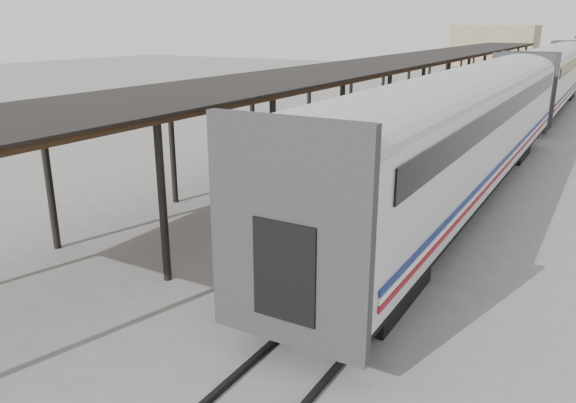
{
  "coord_description": "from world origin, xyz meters",
  "views": [
    {
      "loc": [
        7.61,
        -11.45,
        6.02
      ],
      "look_at": [
        0.71,
        0.39,
        1.7
      ],
      "focal_mm": 35.0,
      "sensor_mm": 36.0,
      "label": 1
    }
  ],
  "objects_px": {
    "porter": "(259,223)",
    "pedestrian": "(385,138)",
    "luggage_tug": "(379,136)",
    "baggage_cart": "(266,261)"
  },
  "relations": [
    {
      "from": "luggage_tug",
      "to": "pedestrian",
      "type": "height_order",
      "value": "pedestrian"
    },
    {
      "from": "porter",
      "to": "luggage_tug",
      "type": "bearing_deg",
      "value": 12.51
    },
    {
      "from": "baggage_cart",
      "to": "luggage_tug",
      "type": "bearing_deg",
      "value": 89.94
    },
    {
      "from": "pedestrian",
      "to": "luggage_tug",
      "type": "bearing_deg",
      "value": -51.02
    },
    {
      "from": "luggage_tug",
      "to": "porter",
      "type": "height_order",
      "value": "porter"
    },
    {
      "from": "porter",
      "to": "pedestrian",
      "type": "bearing_deg",
      "value": 10.22
    },
    {
      "from": "baggage_cart",
      "to": "luggage_tug",
      "type": "relative_size",
      "value": 1.58
    },
    {
      "from": "luggage_tug",
      "to": "porter",
      "type": "distance_m",
      "value": 17.5
    },
    {
      "from": "porter",
      "to": "pedestrian",
      "type": "height_order",
      "value": "porter"
    },
    {
      "from": "luggage_tug",
      "to": "pedestrian",
      "type": "distance_m",
      "value": 2.24
    }
  ]
}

